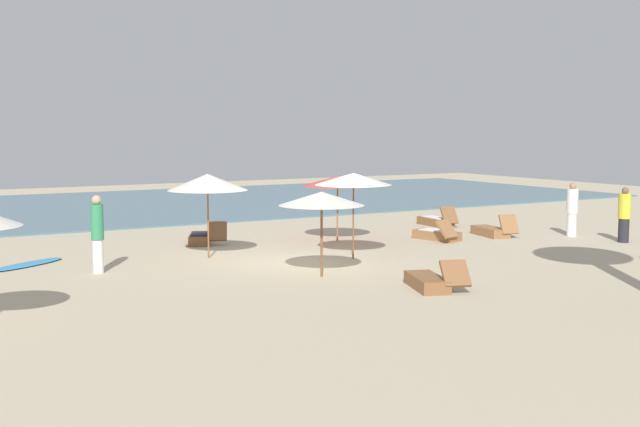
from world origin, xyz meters
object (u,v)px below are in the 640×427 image
object	(u,v)px
umbrella_0	(208,182)
lounger_0	(438,234)
lounger_1	(430,281)
person_4	(97,233)
umbrella_1	(353,179)
umbrella_3	(322,199)
lounger_2	(202,238)
lounger_6	(437,221)
person_0	(572,209)
umbrella_2	(337,181)
lounger_4	(492,231)
person_3	(624,215)
surfboard	(27,264)

from	to	relation	value
umbrella_0	lounger_0	xyz separation A→B (m)	(7.45, -0.35, -1.86)
lounger_1	person_4	xyz separation A→B (m)	(-5.69, 5.49, 0.80)
umbrella_0	lounger_0	world-z (taller)	umbrella_0
umbrella_1	umbrella_3	bearing A→B (deg)	-138.37
lounger_2	lounger_6	bearing A→B (deg)	-0.64
umbrella_3	person_0	xyz separation A→B (m)	(10.42, 1.98, -0.97)
umbrella_2	lounger_4	distance (m)	5.38
umbrella_1	lounger_4	size ratio (longest dim) A/B	1.33
umbrella_3	lounger_1	world-z (taller)	umbrella_3
lounger_6	lounger_4	bearing A→B (deg)	-93.18
umbrella_1	lounger_0	distance (m)	4.89
umbrella_2	lounger_6	xyz separation A→B (m)	(5.04, 1.49, -1.67)
umbrella_3	person_3	world-z (taller)	umbrella_3
lounger_1	person_0	bearing A→B (deg)	25.68
lounger_0	lounger_2	bearing A→B (deg)	155.96
lounger_4	person_3	bearing A→B (deg)	-50.39
lounger_1	surfboard	distance (m)	10.18
umbrella_0	lounger_4	bearing A→B (deg)	-3.20
lounger_2	surfboard	bearing A→B (deg)	-165.02
umbrella_0	lounger_2	world-z (taller)	umbrella_0
umbrella_1	lounger_4	bearing A→B (deg)	13.41
umbrella_2	lounger_2	xyz separation A→B (m)	(-3.80, 1.59, -1.67)
lounger_1	person_4	size ratio (longest dim) A/B	0.96
person_3	lounger_6	bearing A→B (deg)	111.13
lounger_2	umbrella_2	bearing A→B (deg)	-22.74
lounger_0	lounger_6	xyz separation A→B (m)	(2.23, 2.85, 0.00)
lounger_0	surfboard	xyz separation A→B (m)	(-11.86, 1.55, -0.14)
umbrella_1	umbrella_3	xyz separation A→B (m)	(-2.01, -1.79, -0.29)
umbrella_1	lounger_1	distance (m)	4.69
umbrella_2	umbrella_3	distance (m)	5.87
person_0	lounger_4	bearing A→B (deg)	149.33
umbrella_1	lounger_0	bearing A→B (deg)	21.76
lounger_6	surfboard	xyz separation A→B (m)	(-14.09, -1.30, -0.14)
lounger_4	surfboard	distance (m)	14.03
lounger_1	lounger_6	xyz separation A→B (m)	(7.11, 8.71, 0.01)
lounger_1	lounger_6	distance (m)	11.24
person_0	person_3	size ratio (longest dim) A/B	1.03
umbrella_3	person_4	size ratio (longest dim) A/B	1.06
lounger_4	person_4	size ratio (longest dim) A/B	0.91
umbrella_3	umbrella_0	bearing A→B (deg)	108.51
lounger_0	umbrella_2	bearing A→B (deg)	154.25
umbrella_3	lounger_0	bearing A→B (deg)	29.20
umbrella_0	person_3	bearing A→B (deg)	-16.53
umbrella_2	surfboard	bearing A→B (deg)	178.80
umbrella_0	person_4	size ratio (longest dim) A/B	1.20
lounger_6	person_3	size ratio (longest dim) A/B	1.00
lounger_0	person_0	xyz separation A→B (m)	(4.24, -1.47, 0.69)
umbrella_1	surfboard	distance (m)	8.60
lounger_1	person_0	xyz separation A→B (m)	(9.13, 4.39, 0.70)
lounger_4	lounger_6	distance (m)	3.03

